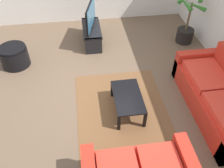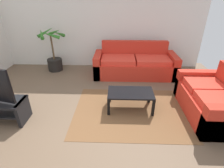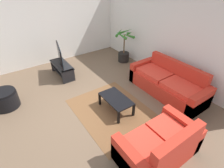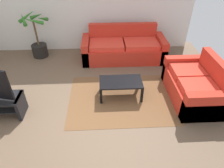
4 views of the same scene
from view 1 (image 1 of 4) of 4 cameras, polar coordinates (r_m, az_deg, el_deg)
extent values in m
plane|color=brown|center=(5.02, -4.87, -0.64)|extent=(6.60, 6.60, 0.00)
cube|color=red|center=(4.81, 23.79, -3.96)|extent=(2.25, 0.90, 0.42)
cube|color=red|center=(5.41, 19.41, 4.62)|extent=(0.18, 0.90, 0.62)
cube|color=red|center=(4.91, 21.80, 2.09)|extent=(0.91, 0.66, 0.12)
cube|color=red|center=(3.41, 11.71, -18.87)|extent=(0.66, 0.54, 0.12)
cube|color=black|center=(6.19, -4.95, 13.20)|extent=(1.10, 0.45, 0.04)
cube|color=black|center=(6.29, -4.84, 11.49)|extent=(1.02, 0.39, 0.03)
cube|color=black|center=(6.73, -5.21, 13.90)|extent=(0.06, 0.41, 0.43)
cube|color=black|center=(5.84, -4.44, 9.07)|extent=(0.06, 0.41, 0.43)
cube|color=black|center=(6.02, -5.16, 16.18)|extent=(1.04, 0.29, 0.60)
cube|color=teal|center=(6.01, -4.95, 16.18)|extent=(0.99, 0.25, 0.55)
cylinder|color=black|center=(6.17, -4.98, 13.53)|extent=(0.10, 0.10, 0.04)
cube|color=black|center=(4.30, 3.83, -3.01)|extent=(0.89, 0.51, 0.03)
cube|color=black|center=(4.69, 0.01, -1.28)|extent=(0.05, 0.05, 0.35)
cube|color=black|center=(4.14, 1.68, -9.31)|extent=(0.05, 0.05, 0.35)
cube|color=black|center=(4.76, 5.47, -0.74)|extent=(0.05, 0.05, 0.35)
cube|color=black|center=(4.21, 7.90, -8.54)|extent=(0.05, 0.05, 0.35)
cube|color=brown|center=(4.55, 2.38, -6.32)|extent=(2.20, 1.70, 0.01)
cylinder|color=black|center=(6.60, 17.04, 11.10)|extent=(0.43, 0.43, 0.35)
cylinder|color=brown|center=(6.35, 18.02, 15.13)|extent=(0.05, 0.05, 0.71)
cone|color=#317826|center=(5.95, 19.37, 17.33)|extent=(0.20, 0.55, 0.29)
cone|color=#317826|center=(6.22, 20.73, 18.08)|extent=(0.42, 0.22, 0.24)
cone|color=#317826|center=(6.02, 17.14, 18.14)|extent=(0.49, 0.27, 0.27)
cylinder|color=black|center=(5.90, -22.32, 5.98)|extent=(0.63, 0.63, 0.42)
cylinder|color=black|center=(5.77, -22.94, 7.87)|extent=(0.60, 0.60, 0.06)
camera|label=2|loc=(4.11, -41.31, 13.21)|focal=27.65mm
camera|label=3|loc=(1.38, -78.57, -11.60)|focal=27.76mm
camera|label=4|loc=(4.28, -50.66, 20.25)|focal=32.05mm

